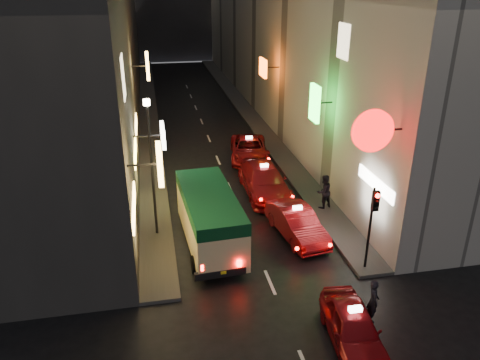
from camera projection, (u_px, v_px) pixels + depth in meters
building_left at (90, 4)px, 36.17m from camera, size 7.52×52.00×18.00m
building_right at (289, 2)px, 38.99m from camera, size 7.95×52.00×18.00m
sidewalk_left at (149, 114)px, 40.40m from camera, size 1.50×52.00×0.15m
sidewalk_right at (245, 109)px, 41.91m from camera, size 1.50×52.00×0.15m
minibus at (209, 214)px, 20.09m from camera, size 2.42×6.02×2.54m
taxi_near at (353, 325)px, 14.93m from camera, size 2.40×4.87×1.66m
taxi_second at (297, 221)px, 21.16m from camera, size 2.81×5.31×1.78m
taxi_third at (264, 178)px, 25.38m from camera, size 2.36×5.73×1.99m
taxi_far at (249, 147)px, 30.22m from camera, size 2.88×5.38×1.80m
pedestrian_crossing at (374, 298)px, 15.91m from camera, size 0.50×0.67×1.82m
pedestrian_sidewalk at (324, 189)px, 23.47m from camera, size 0.86×0.69×1.99m
traffic_light at (373, 212)px, 17.86m from camera, size 0.26×0.43×3.50m
lamp_post at (151, 160)px, 20.07m from camera, size 0.28×0.28×6.22m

